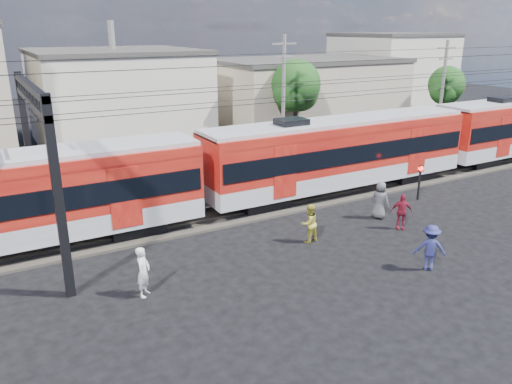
# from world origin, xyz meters

# --- Properties ---
(ground) EXTENTS (120.00, 120.00, 0.00)m
(ground) POSITION_xyz_m (0.00, 0.00, 0.00)
(ground) COLOR black
(ground) RESTS_ON ground
(track_bed) EXTENTS (70.00, 3.40, 0.12)m
(track_bed) POSITION_xyz_m (0.00, 8.00, 0.06)
(track_bed) COLOR #2D2823
(track_bed) RESTS_ON ground
(rail_near) EXTENTS (70.00, 0.12, 0.12)m
(rail_near) POSITION_xyz_m (0.00, 7.25, 0.18)
(rail_near) COLOR #59544C
(rail_near) RESTS_ON track_bed
(rail_far) EXTENTS (70.00, 0.12, 0.12)m
(rail_far) POSITION_xyz_m (0.00, 8.75, 0.18)
(rail_far) COLOR #59544C
(rail_far) RESTS_ON track_bed
(commuter_train) EXTENTS (50.30, 3.08, 4.17)m
(commuter_train) POSITION_xyz_m (5.46, 8.00, 2.40)
(commuter_train) COLOR black
(commuter_train) RESTS_ON ground
(catenary) EXTENTS (70.00, 9.30, 7.52)m
(catenary) POSITION_xyz_m (-8.65, 8.00, 5.14)
(catenary) COLOR black
(catenary) RESTS_ON ground
(building_midwest) EXTENTS (12.24, 12.24, 7.30)m
(building_midwest) POSITION_xyz_m (-2.00, 27.00, 3.66)
(building_midwest) COLOR beige
(building_midwest) RESTS_ON ground
(building_mideast) EXTENTS (16.32, 10.20, 6.30)m
(building_mideast) POSITION_xyz_m (14.00, 24.00, 3.16)
(building_mideast) COLOR tan
(building_mideast) RESTS_ON ground
(building_east) EXTENTS (10.20, 10.20, 8.30)m
(building_east) POSITION_xyz_m (28.00, 28.00, 4.16)
(building_east) COLOR beige
(building_east) RESTS_ON ground
(utility_pole_mid) EXTENTS (1.80, 0.24, 8.50)m
(utility_pole_mid) POSITION_xyz_m (6.00, 15.00, 4.53)
(utility_pole_mid) COLOR slate
(utility_pole_mid) RESTS_ON ground
(utility_pole_east) EXTENTS (1.80, 0.24, 8.00)m
(utility_pole_east) POSITION_xyz_m (20.00, 14.00, 4.28)
(utility_pole_east) COLOR slate
(utility_pole_east) RESTS_ON ground
(tree_near) EXTENTS (3.82, 3.64, 6.72)m
(tree_near) POSITION_xyz_m (9.19, 18.09, 4.66)
(tree_near) COLOR #382619
(tree_near) RESTS_ON ground
(tree_far) EXTENTS (3.36, 3.12, 5.76)m
(tree_far) POSITION_xyz_m (24.19, 17.09, 3.99)
(tree_far) COLOR #382619
(tree_far) RESTS_ON ground
(pedestrian_a) EXTENTS (0.75, 0.79, 1.82)m
(pedestrian_a) POSITION_xyz_m (-7.74, 2.22, 0.91)
(pedestrian_a) COLOR white
(pedestrian_a) RESTS_ON ground
(pedestrian_b) EXTENTS (0.89, 0.72, 1.73)m
(pedestrian_b) POSITION_xyz_m (-0.10, 3.17, 0.86)
(pedestrian_b) COLOR gold
(pedestrian_b) RESTS_ON ground
(pedestrian_c) EXTENTS (1.35, 1.27, 1.84)m
(pedestrian_c) POSITION_xyz_m (2.41, -1.25, 0.92)
(pedestrian_c) COLOR navy
(pedestrian_c) RESTS_ON ground
(pedestrian_d) EXTENTS (1.06, 0.88, 1.70)m
(pedestrian_d) POSITION_xyz_m (4.44, 2.29, 0.85)
(pedestrian_d) COLOR maroon
(pedestrian_d) RESTS_ON ground
(pedestrian_e) EXTENTS (0.91, 1.07, 1.86)m
(pedestrian_e) POSITION_xyz_m (4.53, 3.81, 0.93)
(pedestrian_e) COLOR #505055
(pedestrian_e) RESTS_ON ground
(car_silver) EXTENTS (4.45, 2.31, 1.45)m
(car_silver) POSITION_xyz_m (21.53, 13.73, 0.72)
(car_silver) COLOR silver
(car_silver) RESTS_ON ground
(car_white) EXTENTS (4.14, 2.24, 1.30)m
(car_white) POSITION_xyz_m (25.51, 13.32, 0.65)
(car_white) COLOR silver
(car_white) RESTS_ON ground
(crossing_signal) EXTENTS (0.28, 0.28, 1.93)m
(crossing_signal) POSITION_xyz_m (8.28, 4.85, 1.34)
(crossing_signal) COLOR black
(crossing_signal) RESTS_ON ground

